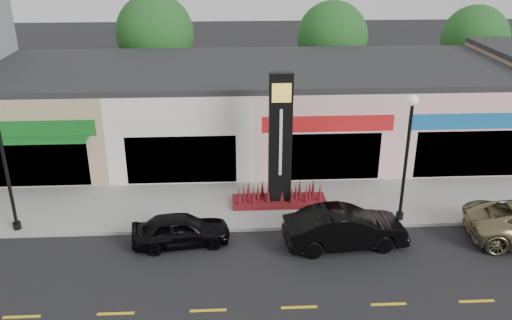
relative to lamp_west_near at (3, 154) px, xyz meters
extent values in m
plane|color=black|center=(8.00, -2.50, -3.48)|extent=(120.00, 120.00, 0.00)
cube|color=gray|center=(8.00, 1.85, -3.40)|extent=(52.00, 4.30, 0.15)
cube|color=gray|center=(8.00, -0.40, -3.40)|extent=(52.00, 0.20, 0.15)
cube|color=tan|center=(-0.50, 9.00, -1.23)|extent=(7.00, 10.00, 4.50)
cube|color=#262628|center=(-0.50, 9.00, 1.17)|extent=(7.00, 10.00, 0.30)
cube|color=black|center=(-0.50, 4.05, -2.08)|extent=(5.25, 0.10, 2.40)
cube|color=#166621|center=(-0.50, 4.05, -0.38)|extent=(6.30, 0.12, 0.80)
cube|color=#166621|center=(-0.50, 3.60, -0.78)|extent=(5.60, 0.90, 0.12)
cube|color=silver|center=(6.50, 9.00, -1.23)|extent=(7.00, 10.00, 4.50)
cube|color=#262628|center=(6.50, 9.00, 1.17)|extent=(7.00, 10.00, 0.30)
cube|color=black|center=(6.50, 4.05, -2.08)|extent=(5.25, 0.10, 2.40)
cube|color=silver|center=(6.50, 4.05, -0.38)|extent=(6.30, 0.12, 0.80)
cube|color=beige|center=(13.50, 9.00, -1.23)|extent=(7.00, 10.00, 4.50)
cube|color=#262628|center=(13.50, 9.00, 1.17)|extent=(7.00, 10.00, 0.30)
cube|color=black|center=(13.50, 4.05, -2.08)|extent=(5.25, 0.10, 2.40)
cube|color=red|center=(13.50, 4.05, -0.38)|extent=(6.30, 0.12, 0.80)
cube|color=beige|center=(20.50, 9.00, -1.23)|extent=(7.00, 10.00, 4.50)
cube|color=#262628|center=(20.50, 9.00, 1.17)|extent=(7.00, 10.00, 0.30)
cube|color=black|center=(20.50, 4.05, -2.08)|extent=(5.25, 0.10, 2.40)
cube|color=#1866AA|center=(20.50, 4.05, -0.38)|extent=(6.30, 0.12, 0.80)
cylinder|color=#382619|center=(4.00, 17.00, -1.90)|extent=(0.36, 0.36, 3.15)
sphere|color=#164819|center=(4.00, 17.00, 1.75)|extent=(5.20, 5.20, 5.20)
cylinder|color=#382619|center=(16.00, 17.00, -1.99)|extent=(0.36, 0.36, 2.97)
sphere|color=#164819|center=(16.00, 17.00, 1.42)|extent=(4.80, 4.80, 4.80)
cylinder|color=#382619|center=(26.00, 17.00, -2.08)|extent=(0.36, 0.36, 2.80)
sphere|color=#164819|center=(26.00, 17.00, 1.16)|extent=(4.60, 4.60, 4.60)
cylinder|color=black|center=(0.00, 0.00, -3.18)|extent=(0.32, 0.32, 0.30)
cylinder|color=black|center=(0.00, 0.00, -0.68)|extent=(0.14, 0.14, 5.00)
cylinder|color=black|center=(16.00, 0.00, -3.18)|extent=(0.32, 0.32, 0.30)
cylinder|color=black|center=(16.00, 0.00, -0.68)|extent=(0.14, 0.14, 5.00)
sphere|color=silver|center=(16.00, 0.00, 1.92)|extent=(0.44, 0.44, 0.44)
cube|color=#540E16|center=(11.00, 1.70, -3.23)|extent=(4.20, 1.30, 0.20)
cube|color=black|center=(11.00, 1.70, -0.33)|extent=(1.00, 0.40, 6.00)
cube|color=yellow|center=(11.00, 1.48, 1.87)|extent=(0.80, 0.05, 0.80)
cube|color=silver|center=(11.00, 1.48, -0.33)|extent=(0.12, 0.04, 3.00)
imported|color=black|center=(6.83, -1.31, -2.82)|extent=(2.03, 4.00, 1.31)
imported|color=black|center=(13.26, -1.76, -2.69)|extent=(2.07, 4.89, 1.57)
camera|label=1|loc=(8.79, -19.99, 7.95)|focal=38.00mm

